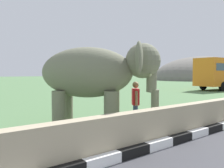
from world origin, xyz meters
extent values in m
cube|color=white|center=(1.00, 4.02, 0.12)|extent=(0.90, 0.20, 0.24)
cube|color=black|center=(1.90, 4.02, 0.12)|extent=(0.90, 0.20, 0.24)
cube|color=white|center=(2.80, 4.02, 0.12)|extent=(0.90, 0.20, 0.24)
cube|color=black|center=(3.70, 4.02, 0.12)|extent=(0.90, 0.20, 0.24)
cube|color=white|center=(4.60, 4.02, 0.12)|extent=(0.90, 0.20, 0.24)
cube|color=black|center=(5.50, 4.02, 0.12)|extent=(0.90, 0.20, 0.24)
cube|color=tan|center=(2.00, 4.32, 0.50)|extent=(28.00, 0.36, 1.00)
cylinder|color=#70725B|center=(3.26, 6.53, 0.70)|extent=(0.44, 0.44, 1.39)
cylinder|color=#70725B|center=(2.64, 5.88, 0.70)|extent=(0.44, 0.44, 1.39)
cylinder|color=#70725B|center=(2.03, 7.70, 0.70)|extent=(0.44, 0.44, 1.39)
cylinder|color=#70725B|center=(1.41, 7.05, 0.70)|extent=(0.44, 0.44, 1.39)
ellipsoid|color=#70725B|center=(2.34, 6.79, 1.99)|extent=(3.35, 3.29, 1.70)
sphere|color=#70725B|center=(3.69, 5.51, 2.37)|extent=(1.16, 1.16, 1.16)
ellipsoid|color=#D84C8C|center=(3.91, 5.31, 2.52)|extent=(0.70, 0.71, 0.44)
ellipsoid|color=#70725B|center=(4.12, 6.17, 2.42)|extent=(0.79, 0.82, 1.00)
ellipsoid|color=#70725B|center=(3.05, 5.04, 2.42)|extent=(0.79, 0.82, 1.00)
cylinder|color=#70725B|center=(3.91, 5.31, 1.82)|extent=(0.57, 0.58, 0.99)
cylinder|color=#70725B|center=(3.99, 5.23, 1.02)|extent=(0.40, 0.40, 0.81)
cone|color=beige|center=(4.06, 5.55, 1.92)|extent=(0.49, 0.51, 0.22)
cone|color=beige|center=(3.67, 5.14, 1.92)|extent=(0.49, 0.51, 0.22)
cylinder|color=navy|center=(4.03, 6.22, 0.41)|extent=(0.15, 0.15, 0.82)
cylinder|color=navy|center=(3.91, 6.06, 0.41)|extent=(0.15, 0.15, 0.82)
cube|color=red|center=(3.97, 6.14, 1.11)|extent=(0.43, 0.46, 0.58)
cylinder|color=#9E7251|center=(4.13, 6.35, 1.08)|extent=(0.14, 0.14, 0.52)
cylinder|color=#9E7251|center=(3.82, 5.93, 1.08)|extent=(0.16, 0.17, 0.53)
sphere|color=#9E7251|center=(3.97, 6.14, 1.54)|extent=(0.23, 0.23, 0.23)
cylinder|color=black|center=(22.29, 14.28, 0.50)|extent=(1.02, 0.38, 1.00)
cylinder|color=black|center=(22.12, 11.99, 0.50)|extent=(1.02, 0.38, 1.00)
ellipsoid|color=slate|center=(55.00, 33.61, 0.00)|extent=(29.47, 23.58, 12.38)
camera|label=1|loc=(-1.77, 0.14, 2.00)|focal=36.86mm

